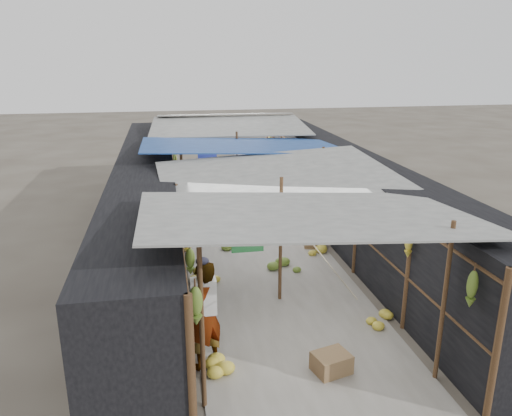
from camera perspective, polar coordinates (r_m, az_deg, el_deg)
ground at (r=8.06m, az=7.82°, el=-20.05°), size 80.00×80.00×0.00m
aisle_slab at (r=13.63m, az=-0.59°, el=-3.65°), size 3.60×16.00×0.02m
stall_left at (r=13.11m, az=-12.32°, el=0.34°), size 1.40×15.00×2.30m
stall_right at (r=13.97m, az=10.38°, el=1.49°), size 1.40×15.00×2.30m
crate_near at (r=8.36m, az=8.61°, el=-17.14°), size 0.65×0.58×0.33m
crate_mid at (r=13.18m, az=6.62°, el=-3.87°), size 0.58×0.51×0.30m
crate_back at (r=18.82m, az=-3.30°, el=2.59°), size 0.46×0.39×0.26m
black_basin at (r=16.69m, az=3.43°, el=0.50°), size 0.53×0.53×0.16m
vendor_elderly at (r=8.09m, az=-5.96°, el=-12.08°), size 0.80×0.75×1.83m
shopper_blue at (r=16.18m, az=-4.47°, el=2.74°), size 0.99×0.89×1.68m
vendor_seated at (r=14.30m, az=5.50°, el=-1.01°), size 0.43×0.59×0.83m
market_canopy at (r=13.31m, az=-0.77°, el=6.55°), size 5.62×15.20×2.77m
hanging_bananas at (r=13.26m, az=-0.84°, el=3.23°), size 3.96×14.05×0.79m
floor_bananas at (r=12.68m, az=-0.10°, el=-4.58°), size 3.92×10.69×0.36m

